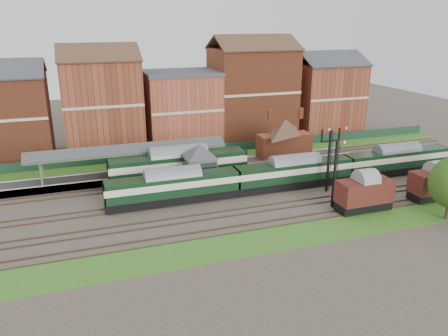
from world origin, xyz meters
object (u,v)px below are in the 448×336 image
object	(u,v)px
platform_railcar	(179,165)
goods_van_a	(364,193)
signal_box	(200,166)
dmu_train	(294,172)
semaphore_bracket	(329,156)

from	to	relation	value
platform_railcar	goods_van_a	size ratio (longest dim) A/B	2.91
signal_box	goods_van_a	distance (m)	20.00
dmu_train	signal_box	bearing A→B (deg)	164.40
semaphore_bracket	dmu_train	size ratio (longest dim) A/B	0.17
signal_box	goods_van_a	world-z (taller)	signal_box
semaphore_bracket	platform_railcar	distance (m)	19.39
dmu_train	goods_van_a	size ratio (longest dim) A/B	7.57
signal_box	goods_van_a	bearing A→B (deg)	-37.83
semaphore_bracket	platform_railcar	bearing A→B (deg)	152.15
dmu_train	semaphore_bracket	bearing A→B (deg)	-36.34
signal_box	goods_van_a	size ratio (longest dim) A/B	0.95
signal_box	semaphore_bracket	xyz separation A→B (m)	(15.04, -5.75, 1.44)
platform_railcar	goods_van_a	distance (m)	23.58
semaphore_bracket	dmu_train	world-z (taller)	semaphore_bracket
signal_box	platform_railcar	world-z (taller)	signal_box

